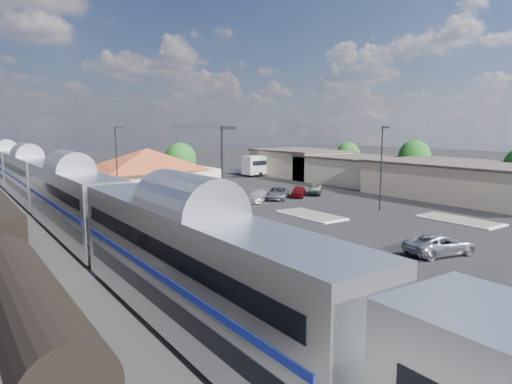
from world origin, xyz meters
TOP-DOWN VIEW (x-y plane):
  - ground at (0.00, 0.00)m, footprint 280.00×280.00m
  - railbed at (-21.00, 8.00)m, footprint 16.00×100.00m
  - platform at (-12.00, 6.00)m, footprint 5.50×92.00m
  - passenger_train at (-18.00, 5.89)m, footprint 3.00×104.00m
  - station_depot at (-4.56, 24.00)m, footprint 18.35×12.24m
  - buildings_east at (28.00, 14.28)m, footprint 14.40×51.40m
  - traffic_island_south at (4.00, 2.00)m, footprint 3.30×7.50m
  - traffic_island_north at (14.00, -8.00)m, footprint 3.30×7.50m
  - lamp_plat_s at (-10.90, -6.00)m, footprint 1.08×0.25m
  - lamp_plat_n at (-10.90, 16.00)m, footprint 1.08×0.25m
  - lamp_lot at (12.10, 0.00)m, footprint 1.08×0.25m
  - tree_east_b at (34.00, 12.00)m, footprint 4.94×4.94m
  - tree_east_c at (34.00, 26.00)m, footprint 4.41×4.41m
  - tree_depot at (3.00, 30.00)m, footprint 4.71×4.71m
  - pickup_truck at (-8.50, -15.01)m, footprint 6.28×3.34m
  - suv at (2.16, -13.73)m, footprint 5.69×3.54m
  - coach_bus at (24.00, 36.00)m, footprint 11.83×3.71m
  - person_a at (-12.48, -15.24)m, footprint 0.58×0.71m
  - person_b at (-12.00, -1.92)m, footprint 0.92×1.05m
  - parked_car_a at (-1.73, 12.38)m, footprint 3.76×3.93m
  - parked_car_b at (1.47, 12.68)m, footprint 4.32×4.24m
  - parked_car_c at (4.67, 12.38)m, footprint 4.72×4.46m
  - parked_car_d at (7.87, 12.68)m, footprint 5.52×5.46m
  - parked_car_e at (11.07, 12.38)m, footprint 4.05×3.96m
  - parked_car_f at (14.27, 12.68)m, footprint 3.95×4.00m

SIDE VIEW (x-z plane):
  - ground at x=0.00m, z-range 0.00..0.00m
  - railbed at x=-21.00m, z-range 0.00..0.12m
  - platform at x=-12.00m, z-range 0.00..0.18m
  - traffic_island_south at x=4.00m, z-range 0.00..0.21m
  - traffic_island_north at x=14.00m, z-range 0.00..0.21m
  - parked_car_a at x=-1.73m, z-range 0.00..1.32m
  - parked_car_c at x=4.67m, z-range 0.00..1.34m
  - parked_car_f at x=14.27m, z-range 0.00..1.37m
  - parked_car_e at x=11.07m, z-range 0.00..1.38m
  - suv at x=2.16m, z-range 0.00..1.47m
  - parked_car_d at x=7.87m, z-range 0.00..1.48m
  - parked_car_b at x=1.47m, z-range 0.00..1.48m
  - pickup_truck at x=-8.50m, z-range -0.05..2.01m
  - person_a at x=-12.48m, z-range 0.18..1.88m
  - person_b at x=-12.00m, z-range 0.18..2.01m
  - coach_bus at x=24.00m, z-range 0.28..4.01m
  - buildings_east at x=28.00m, z-range -0.13..4.67m
  - passenger_train at x=-18.00m, z-range 0.09..5.64m
  - station_depot at x=-4.56m, z-range 0.03..6.23m
  - tree_east_c at x=34.00m, z-range 0.66..6.87m
  - tree_depot at x=3.00m, z-range 0.71..7.34m
  - tree_east_b at x=34.00m, z-range 0.74..7.70m
  - lamp_plat_s at x=-10.90m, z-range 0.84..9.84m
  - lamp_plat_n at x=-10.90m, z-range 0.84..9.84m
  - lamp_lot at x=12.10m, z-range 0.84..9.84m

